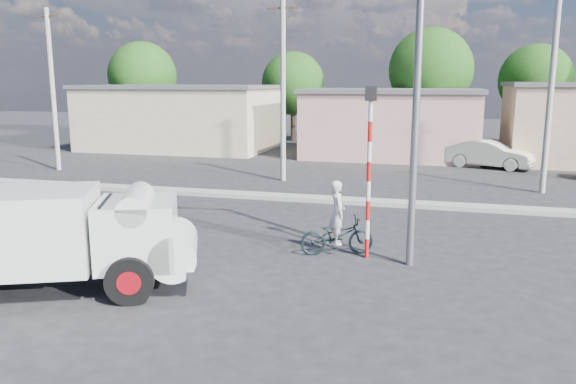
% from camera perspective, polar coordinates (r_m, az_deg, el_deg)
% --- Properties ---
extents(ground_plane, '(120.00, 120.00, 0.00)m').
position_cam_1_polar(ground_plane, '(14.09, -5.97, -7.39)').
color(ground_plane, '#252628').
rests_on(ground_plane, ground).
extents(median, '(40.00, 0.80, 0.16)m').
position_cam_1_polar(median, '(21.46, 1.74, -0.64)').
color(median, '#99968E').
rests_on(median, ground).
extents(truck, '(5.74, 3.95, 2.24)m').
position_cam_1_polar(truck, '(12.89, -21.62, -4.15)').
color(truck, black).
rests_on(truck, ground).
extents(bicycle, '(2.03, 1.34, 1.01)m').
position_cam_1_polar(bicycle, '(14.77, 5.00, -4.44)').
color(bicycle, black).
rests_on(bicycle, ground).
extents(cyclist, '(0.60, 0.71, 1.67)m').
position_cam_1_polar(cyclist, '(14.69, 5.02, -3.20)').
color(cyclist, silver).
rests_on(cyclist, ground).
extents(car_cream, '(4.65, 2.81, 1.45)m').
position_cam_1_polar(car_cream, '(31.31, 19.73, 3.64)').
color(car_cream, beige).
rests_on(car_cream, ground).
extents(traffic_pole, '(0.28, 0.18, 4.36)m').
position_cam_1_polar(traffic_pole, '(14.16, 8.26, 3.44)').
color(traffic_pole, red).
rests_on(traffic_pole, ground).
extents(streetlight, '(2.34, 0.22, 9.00)m').
position_cam_1_polar(streetlight, '(13.66, 12.39, 12.98)').
color(streetlight, slate).
rests_on(streetlight, ground).
extents(building_row, '(37.80, 7.30, 4.44)m').
position_cam_1_polar(building_row, '(34.72, 9.01, 7.18)').
color(building_row, '#C1B692').
rests_on(building_row, ground).
extents(tree_row, '(43.62, 7.43, 8.42)m').
position_cam_1_polar(tree_row, '(40.90, 13.95, 11.58)').
color(tree_row, '#38281E').
rests_on(tree_row, ground).
extents(utility_poles, '(35.40, 0.24, 8.00)m').
position_cam_1_polar(utility_poles, '(24.49, 11.58, 10.01)').
color(utility_poles, '#99968E').
rests_on(utility_poles, ground).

